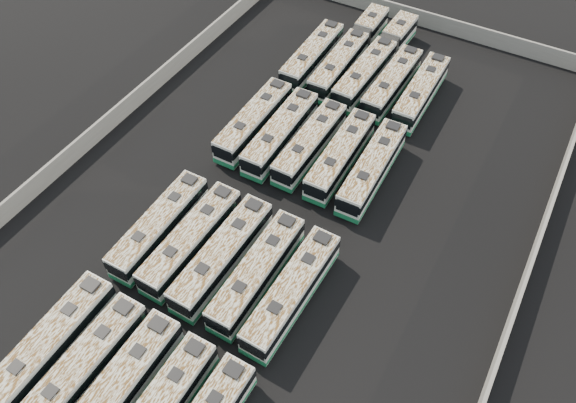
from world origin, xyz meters
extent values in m
plane|color=black|center=(0.00, 0.00, 0.00)|extent=(140.00, 140.00, 0.00)
cube|color=slate|center=(0.00, 36.30, 1.10)|extent=(45.20, 0.30, 2.20)
cube|color=slate|center=(22.30, 0.00, 1.10)|extent=(0.30, 73.20, 2.20)
cube|color=slate|center=(-22.30, 0.00, 1.10)|extent=(0.30, 73.20, 2.20)
cube|color=silver|center=(-8.18, -22.52, 1.78)|extent=(2.68, 12.38, 2.83)
cube|color=#176E44|center=(-8.18, -22.52, 0.74)|extent=(2.73, 12.43, 0.43)
cube|color=black|center=(-8.18, -22.52, 2.24)|extent=(2.74, 12.44, 0.95)
cube|color=beige|center=(-8.18, -22.52, 3.22)|extent=(2.63, 12.13, 0.07)
cube|color=black|center=(-8.15, -25.23, 3.33)|extent=(0.99, 0.99, 0.14)
cube|color=black|center=(-8.20, -19.80, 3.33)|extent=(0.99, 0.99, 0.14)
cube|color=black|center=(-8.22, -17.33, 3.38)|extent=(1.35, 1.14, 0.27)
cylinder|color=black|center=(-9.24, -26.48, 0.51)|extent=(0.30, 1.03, 1.03)
cylinder|color=black|center=(-7.04, -26.46, 0.51)|extent=(0.30, 1.03, 1.03)
cylinder|color=black|center=(-9.31, -18.57, 0.51)|extent=(0.30, 1.03, 1.03)
cylinder|color=black|center=(-7.11, -18.55, 0.51)|extent=(0.30, 1.03, 1.03)
cube|color=silver|center=(-4.67, -22.66, 1.75)|extent=(2.66, 12.17, 2.78)
cube|color=#176E44|center=(-4.67, -22.66, 0.73)|extent=(2.71, 12.22, 0.43)
cube|color=black|center=(-4.67, -22.66, 2.21)|extent=(2.72, 12.23, 0.93)
cube|color=beige|center=(-4.67, -22.66, 3.17)|extent=(2.60, 11.93, 0.07)
cube|color=black|center=(-4.69, -25.33, 3.27)|extent=(0.97, 0.97, 0.14)
cube|color=black|center=(-4.64, -19.98, 3.27)|extent=(0.97, 0.97, 0.14)
cube|color=black|center=(-4.61, -17.55, 3.32)|extent=(1.33, 1.13, 0.26)
cylinder|color=black|center=(-5.71, -18.76, 0.51)|extent=(0.29, 1.02, 1.01)
cylinder|color=black|center=(-3.54, -18.78, 0.51)|extent=(0.29, 1.02, 1.01)
cube|color=silver|center=(-1.25, -22.61, 1.77)|extent=(2.65, 12.36, 2.83)
cube|color=#176E44|center=(-1.25, -22.61, 0.74)|extent=(2.70, 12.41, 0.43)
cube|color=black|center=(-1.25, -22.61, 2.24)|extent=(2.71, 12.42, 0.95)
cube|color=beige|center=(-1.25, -22.61, 3.22)|extent=(2.60, 12.11, 0.07)
cube|color=black|center=(-1.26, -19.90, 3.32)|extent=(0.98, 0.98, 0.14)
cube|color=black|center=(-1.28, -17.43, 3.37)|extent=(1.34, 1.14, 0.27)
cylinder|color=black|center=(-2.37, -18.67, 0.51)|extent=(0.29, 1.03, 1.03)
cylinder|color=black|center=(-0.17, -18.65, 0.51)|extent=(0.29, 1.03, 1.03)
cube|color=black|center=(2.22, -19.94, 3.20)|extent=(0.95, 0.95, 0.14)
cube|color=black|center=(2.20, -17.57, 3.25)|extent=(1.29, 1.10, 0.26)
cylinder|color=black|center=(1.15, -18.76, 0.49)|extent=(0.28, 0.99, 0.99)
cylinder|color=black|center=(3.27, -18.75, 0.49)|extent=(0.28, 0.99, 0.99)
cube|color=black|center=(5.65, -19.96, 3.21)|extent=(0.95, 0.95, 0.14)
cube|color=black|center=(5.67, -17.58, 3.26)|extent=(1.30, 1.10, 0.26)
cylinder|color=black|center=(4.59, -18.76, 0.50)|extent=(0.29, 1.00, 1.00)
cube|color=silver|center=(-8.15, -8.93, 1.70)|extent=(2.60, 11.88, 2.72)
cube|color=#176E44|center=(-8.15, -8.93, 0.71)|extent=(2.65, 11.93, 0.41)
cube|color=black|center=(-8.15, -8.93, 2.15)|extent=(2.66, 11.94, 0.91)
cube|color=black|center=(-8.08, -14.87, 2.02)|extent=(2.17, 0.08, 1.43)
cube|color=#176E44|center=(-8.08, -14.87, 0.51)|extent=(2.47, 0.13, 0.28)
cube|color=beige|center=(-8.15, -8.93, 3.09)|extent=(2.54, 11.64, 0.07)
cube|color=black|center=(-8.12, -11.54, 3.19)|extent=(0.95, 0.95, 0.14)
cube|color=black|center=(-8.17, -6.32, 3.19)|extent=(0.95, 0.95, 0.14)
cube|color=black|center=(-8.20, -3.95, 3.24)|extent=(1.30, 1.10, 0.26)
cylinder|color=black|center=(-9.16, -12.73, 0.49)|extent=(0.29, 0.99, 0.99)
cylinder|color=black|center=(-7.05, -12.71, 0.49)|extent=(0.29, 0.99, 0.99)
cylinder|color=black|center=(-9.24, -5.15, 0.49)|extent=(0.29, 0.99, 0.99)
cylinder|color=black|center=(-7.13, -5.13, 0.49)|extent=(0.29, 0.99, 0.99)
cube|color=silver|center=(-4.68, -8.81, 1.74)|extent=(2.73, 12.14, 2.77)
cube|color=#176E44|center=(-4.68, -8.81, 0.73)|extent=(2.78, 12.19, 0.42)
cube|color=black|center=(-4.68, -8.81, 2.20)|extent=(2.79, 12.20, 0.93)
cube|color=black|center=(-4.78, -14.88, 2.07)|extent=(2.22, 0.10, 1.46)
cube|color=#176E44|center=(-4.78, -14.88, 0.52)|extent=(2.52, 0.14, 0.28)
cube|color=beige|center=(-4.68, -8.81, 3.15)|extent=(2.68, 11.89, 0.07)
cube|color=black|center=(-4.72, -11.47, 3.26)|extent=(0.97, 0.97, 0.14)
cube|color=black|center=(-4.63, -6.15, 3.26)|extent=(0.97, 0.97, 0.14)
cube|color=black|center=(-4.59, -3.73, 3.31)|extent=(1.33, 1.13, 0.26)
cylinder|color=black|center=(-5.82, -12.66, 0.50)|extent=(0.30, 1.01, 1.01)
cylinder|color=black|center=(-3.67, -12.70, 0.50)|extent=(0.30, 1.01, 1.01)
cylinder|color=black|center=(-5.69, -4.92, 0.50)|extent=(0.30, 1.01, 1.01)
cylinder|color=black|center=(-3.53, -4.96, 0.50)|extent=(0.30, 1.01, 1.01)
cube|color=silver|center=(-1.31, -8.87, 1.77)|extent=(2.77, 12.38, 2.83)
cube|color=#176E44|center=(-1.31, -8.87, 0.74)|extent=(2.82, 12.43, 0.43)
cube|color=black|center=(-1.31, -8.87, 2.24)|extent=(2.83, 12.44, 0.95)
cube|color=black|center=(-1.41, -15.06, 2.11)|extent=(2.26, 0.10, 1.49)
cube|color=#176E44|center=(-1.41, -15.06, 0.53)|extent=(2.57, 0.14, 0.29)
cube|color=beige|center=(-1.31, -8.87, 3.22)|extent=(2.71, 12.13, 0.07)
cube|color=black|center=(-1.35, -11.59, 3.32)|extent=(0.99, 0.99, 0.14)
cube|color=black|center=(-1.27, -6.16, 3.32)|extent=(0.99, 0.99, 0.14)
cube|color=black|center=(-1.23, -3.69, 3.37)|extent=(1.35, 1.15, 0.27)
cylinder|color=black|center=(-2.47, -12.80, 0.51)|extent=(0.30, 1.03, 1.03)
cylinder|color=black|center=(-0.27, -12.84, 0.51)|extent=(0.30, 1.03, 1.03)
cylinder|color=black|center=(-2.35, -4.91, 0.51)|extent=(0.30, 1.03, 1.03)
cylinder|color=black|center=(-0.15, -4.94, 0.51)|extent=(0.30, 1.03, 1.03)
cube|color=silver|center=(2.23, -8.84, 1.74)|extent=(2.52, 12.09, 2.77)
cube|color=#176E44|center=(2.23, -8.84, 0.73)|extent=(2.57, 12.14, 0.42)
cube|color=black|center=(2.23, -8.84, 2.20)|extent=(2.58, 12.15, 0.93)
cube|color=black|center=(2.23, -14.90, 2.07)|extent=(2.22, 0.06, 1.46)
cube|color=#176E44|center=(2.23, -14.90, 0.52)|extent=(2.52, 0.10, 0.28)
cube|color=beige|center=(2.23, -8.84, 3.15)|extent=(2.47, 11.85, 0.07)
cube|color=black|center=(2.23, -11.50, 3.25)|extent=(0.96, 0.96, 0.14)
cube|color=black|center=(2.23, -6.18, 3.25)|extent=(0.96, 0.96, 0.14)
cube|color=black|center=(2.23, -3.76, 3.30)|extent=(1.31, 1.11, 0.26)
cylinder|color=black|center=(1.15, -12.70, 0.50)|extent=(0.28, 1.01, 1.01)
cylinder|color=black|center=(3.31, -12.70, 0.50)|extent=(0.28, 1.01, 1.01)
cylinder|color=black|center=(1.15, -4.97, 0.50)|extent=(0.28, 1.01, 1.01)
cylinder|color=black|center=(3.31, -4.97, 0.50)|extent=(0.28, 1.01, 1.01)
cube|color=silver|center=(5.73, -9.04, 1.76)|extent=(2.78, 12.28, 2.80)
cube|color=#176E44|center=(5.73, -9.04, 0.73)|extent=(2.83, 12.33, 0.43)
cube|color=black|center=(5.73, -9.04, 2.22)|extent=(2.84, 12.34, 0.94)
cube|color=black|center=(5.62, -15.18, 2.09)|extent=(2.24, 0.10, 1.48)
cube|color=#176E44|center=(5.62, -15.18, 0.53)|extent=(2.55, 0.15, 0.29)
cube|color=beige|center=(5.73, -9.04, 3.19)|extent=(2.72, 12.03, 0.07)
cube|color=black|center=(5.68, -11.73, 3.29)|extent=(0.99, 0.99, 0.14)
cube|color=black|center=(5.78, -6.35, 3.29)|extent=(0.99, 0.99, 0.14)
cube|color=black|center=(5.83, -3.91, 3.34)|extent=(1.35, 1.15, 0.26)
cylinder|color=black|center=(4.57, -12.94, 0.51)|extent=(0.30, 1.02, 1.02)
cylinder|color=black|center=(6.75, -12.98, 0.51)|extent=(0.30, 1.02, 1.02)
cylinder|color=black|center=(4.72, -5.11, 0.51)|extent=(0.30, 1.02, 1.02)
cylinder|color=black|center=(6.90, -5.15, 0.51)|extent=(0.30, 1.02, 1.02)
cube|color=silver|center=(-8.17, 7.35, 1.74)|extent=(2.59, 12.12, 2.77)
cube|color=#176E44|center=(-8.17, 7.35, 0.73)|extent=(2.64, 12.17, 0.42)
cube|color=black|center=(-8.17, 7.35, 2.20)|extent=(2.65, 12.18, 0.93)
cube|color=black|center=(-8.13, 1.28, 2.07)|extent=(2.22, 0.07, 1.46)
cube|color=#176E44|center=(-8.13, 1.28, 0.52)|extent=(2.52, 0.11, 0.28)
cube|color=beige|center=(-8.17, 7.35, 3.16)|extent=(2.54, 11.87, 0.07)
cube|color=black|center=(-8.15, 4.68, 3.26)|extent=(0.96, 0.96, 0.14)
cube|color=black|center=(-8.18, 10.01, 3.26)|extent=(0.96, 0.96, 0.14)
cube|color=black|center=(-8.19, 12.43, 3.31)|extent=(1.32, 1.12, 0.26)
cylinder|color=black|center=(-9.22, 3.47, 0.50)|extent=(0.29, 1.01, 1.01)
cylinder|color=black|center=(-7.06, 3.48, 0.50)|extent=(0.29, 1.01, 1.01)
cylinder|color=black|center=(-9.27, 11.21, 0.50)|extent=(0.29, 1.01, 1.01)
cylinder|color=black|center=(-7.11, 11.23, 0.50)|extent=(0.29, 1.01, 1.01)
cube|color=silver|center=(-4.75, 7.15, 1.76)|extent=(2.76, 12.26, 2.80)
cube|color=#176E44|center=(-4.75, 7.15, 0.73)|extent=(2.81, 12.31, 0.43)
cube|color=black|center=(-4.75, 7.15, 2.22)|extent=(2.82, 12.32, 0.94)
cube|color=black|center=(-4.64, 1.03, 2.09)|extent=(2.24, 0.10, 1.48)
cube|color=#176E44|center=(-4.64, 1.03, 0.53)|extent=(2.55, 0.14, 0.29)
cube|color=beige|center=(-4.75, 7.15, 3.19)|extent=(2.70, 12.02, 0.07)
cube|color=black|center=(-4.70, 4.47, 3.29)|extent=(0.98, 0.98, 0.14)
cube|color=black|center=(-4.79, 9.84, 3.29)|extent=(0.98, 0.98, 0.14)
cube|color=black|center=(-4.83, 12.29, 3.34)|extent=(1.34, 1.14, 0.26)
cylinder|color=black|center=(-5.77, 3.23, 0.51)|extent=(0.30, 1.02, 1.02)
cylinder|color=black|center=(-3.59, 3.26, 0.51)|extent=(0.30, 1.02, 1.02)
cylinder|color=black|center=(-5.90, 11.05, 0.51)|extent=(0.30, 1.02, 1.02)
cylinder|color=black|center=(-3.72, 11.08, 0.51)|extent=(0.30, 1.02, 1.02)
cube|color=silver|center=(-1.35, 7.35, 1.69)|extent=(2.56, 11.81, 2.70)
cube|color=#176E44|center=(-1.35, 7.35, 0.71)|extent=(2.61, 11.86, 0.41)
cube|color=black|center=(-1.35, 7.35, 2.14)|extent=(2.62, 11.87, 0.90)
cube|color=black|center=(-1.40, 1.44, 2.01)|extent=(2.16, 0.08, 1.42)
cube|color=#176E44|center=(-1.40, 1.44, 0.51)|extent=(2.46, 0.12, 0.28)
cube|color=beige|center=(-1.35, 7.35, 3.07)|extent=(2.51, 11.57, 0.07)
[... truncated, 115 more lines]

